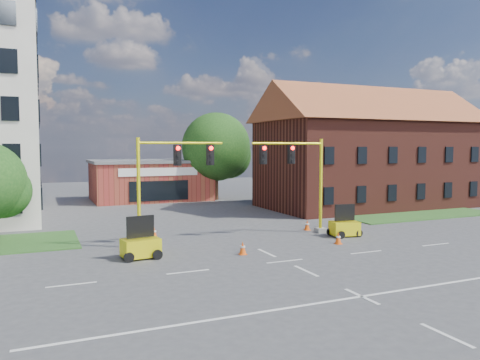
{
  "coord_description": "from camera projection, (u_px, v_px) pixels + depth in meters",
  "views": [
    {
      "loc": [
        -11.15,
        -20.09,
        5.65
      ],
      "look_at": [
        1.91,
        10.0,
        3.35
      ],
      "focal_mm": 35.0,
      "sensor_mm": 36.0,
      "label": 1
    }
  ],
  "objects": [
    {
      "name": "ground",
      "position": [
        285.0,
        261.0,
        23.21
      ],
      "size": [
        120.0,
        120.0,
        0.0
      ],
      "primitive_type": "plane",
      "color": "#3C3C3E",
      "rests_on": "ground"
    },
    {
      "name": "grass_verge_ne",
      "position": [
        423.0,
        215.0,
        38.59
      ],
      "size": [
        14.0,
        4.0,
        0.08
      ],
      "primitive_type": "cube",
      "color": "#28511E",
      "rests_on": "ground"
    },
    {
      "name": "lane_markings",
      "position": [
        318.0,
        276.0,
        20.46
      ],
      "size": [
        60.0,
        36.0,
        0.01
      ],
      "primitive_type": null,
      "color": "silver",
      "rests_on": "ground"
    },
    {
      "name": "brick_shop",
      "position": [
        150.0,
        180.0,
        50.49
      ],
      "size": [
        12.4,
        8.4,
        4.3
      ],
      "color": "maroon",
      "rests_on": "ground"
    },
    {
      "name": "townhouse_row",
      "position": [
        369.0,
        144.0,
        44.59
      ],
      "size": [
        21.0,
        11.0,
        11.5
      ],
      "color": "#522118",
      "rests_on": "ground"
    },
    {
      "name": "tree_large",
      "position": [
        219.0,
        149.0,
        50.33
      ],
      "size": [
        7.7,
        7.34,
        9.38
      ],
      "color": "#321F12",
      "rests_on": "ground"
    },
    {
      "name": "signal_mast_west",
      "position": [
        167.0,
        178.0,
        26.69
      ],
      "size": [
        5.3,
        0.6,
        6.2
      ],
      "color": "gray",
      "rests_on": "ground"
    },
    {
      "name": "signal_mast_east",
      "position": [
        299.0,
        174.0,
        30.15
      ],
      "size": [
        5.3,
        0.6,
        6.2
      ],
      "color": "gray",
      "rests_on": "ground"
    },
    {
      "name": "trailer_west",
      "position": [
        141.0,
        246.0,
        23.79
      ],
      "size": [
        1.97,
        1.44,
        2.08
      ],
      "rotation": [
        0.0,
        0.0,
        0.13
      ],
      "color": "#FFF215",
      "rests_on": "ground"
    },
    {
      "name": "trailer_east",
      "position": [
        344.0,
        227.0,
        29.68
      ],
      "size": [
        1.89,
        1.42,
        1.95
      ],
      "rotation": [
        0.0,
        0.0,
        -0.17
      ],
      "color": "#FFF215",
      "rests_on": "ground"
    },
    {
      "name": "cone_a",
      "position": [
        243.0,
        248.0,
        24.63
      ],
      "size": [
        0.4,
        0.4,
        0.7
      ],
      "color": "#DF4C0B",
      "rests_on": "ground"
    },
    {
      "name": "cone_b",
      "position": [
        154.0,
        233.0,
        29.15
      ],
      "size": [
        0.4,
        0.4,
        0.7
      ],
      "color": "#DF4C0B",
      "rests_on": "ground"
    },
    {
      "name": "cone_c",
      "position": [
        338.0,
        238.0,
        27.31
      ],
      "size": [
        0.4,
        0.4,
        0.7
      ],
      "color": "#DF4C0B",
      "rests_on": "ground"
    },
    {
      "name": "cone_d",
      "position": [
        307.0,
        225.0,
        31.89
      ],
      "size": [
        0.4,
        0.4,
        0.7
      ],
      "color": "#DF4C0B",
      "rests_on": "ground"
    },
    {
      "name": "pickup_white",
      "position": [
        336.0,
        202.0,
        42.17
      ],
      "size": [
        5.38,
        3.98,
        1.36
      ],
      "primitive_type": "imported",
      "rotation": [
        0.0,
        0.0,
        1.17
      ],
      "color": "silver",
      "rests_on": "ground"
    }
  ]
}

